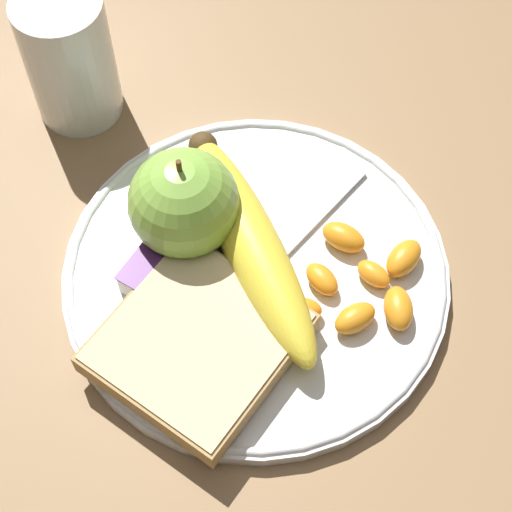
{
  "coord_description": "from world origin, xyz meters",
  "views": [
    {
      "loc": [
        0.25,
        0.15,
        0.53
      ],
      "look_at": [
        0.0,
        0.0,
        0.03
      ],
      "focal_mm": 60.0,
      "sensor_mm": 36.0,
      "label": 1
    }
  ],
  "objects_px": {
    "fork": "(263,270)",
    "apple": "(185,201)",
    "plate": "(256,273)",
    "banana": "(250,242)",
    "juice_glass": "(70,61)",
    "bread_slice": "(198,343)",
    "jam_packet": "(155,274)"
  },
  "relations": [
    {
      "from": "fork",
      "to": "apple",
      "type": "bearing_deg",
      "value": -81.49
    },
    {
      "from": "plate",
      "to": "apple",
      "type": "height_order",
      "value": "apple"
    },
    {
      "from": "banana",
      "to": "juice_glass",
      "type": "bearing_deg",
      "value": -105.42
    },
    {
      "from": "juice_glass",
      "to": "banana",
      "type": "height_order",
      "value": "juice_glass"
    },
    {
      "from": "bread_slice",
      "to": "plate",
      "type": "bearing_deg",
      "value": 179.82
    },
    {
      "from": "apple",
      "to": "jam_packet",
      "type": "height_order",
      "value": "apple"
    },
    {
      "from": "plate",
      "to": "apple",
      "type": "xyz_separation_m",
      "value": [
        -0.0,
        -0.06,
        0.04
      ]
    },
    {
      "from": "banana",
      "to": "fork",
      "type": "xyz_separation_m",
      "value": [
        0.01,
        0.01,
        -0.02
      ]
    },
    {
      "from": "banana",
      "to": "jam_packet",
      "type": "distance_m",
      "value": 0.07
    },
    {
      "from": "apple",
      "to": "fork",
      "type": "height_order",
      "value": "apple"
    },
    {
      "from": "fork",
      "to": "jam_packet",
      "type": "height_order",
      "value": "jam_packet"
    },
    {
      "from": "plate",
      "to": "juice_glass",
      "type": "bearing_deg",
      "value": -106.63
    },
    {
      "from": "apple",
      "to": "banana",
      "type": "distance_m",
      "value": 0.05
    },
    {
      "from": "plate",
      "to": "fork",
      "type": "relative_size",
      "value": 1.42
    },
    {
      "from": "jam_packet",
      "to": "juice_glass",
      "type": "bearing_deg",
      "value": -125.04
    },
    {
      "from": "apple",
      "to": "banana",
      "type": "height_order",
      "value": "apple"
    },
    {
      "from": "plate",
      "to": "fork",
      "type": "distance_m",
      "value": 0.01
    },
    {
      "from": "juice_glass",
      "to": "apple",
      "type": "bearing_deg",
      "value": 68.02
    },
    {
      "from": "apple",
      "to": "bread_slice",
      "type": "relative_size",
      "value": 0.69
    },
    {
      "from": "juice_glass",
      "to": "plate",
      "type": "bearing_deg",
      "value": 73.37
    },
    {
      "from": "banana",
      "to": "jam_packet",
      "type": "bearing_deg",
      "value": -40.71
    },
    {
      "from": "plate",
      "to": "banana",
      "type": "relative_size",
      "value": 1.47
    },
    {
      "from": "plate",
      "to": "juice_glass",
      "type": "height_order",
      "value": "juice_glass"
    },
    {
      "from": "bread_slice",
      "to": "apple",
      "type": "bearing_deg",
      "value": -141.8
    },
    {
      "from": "juice_glass",
      "to": "fork",
      "type": "distance_m",
      "value": 0.22
    },
    {
      "from": "plate",
      "to": "apple",
      "type": "bearing_deg",
      "value": -91.95
    },
    {
      "from": "juice_glass",
      "to": "jam_packet",
      "type": "distance_m",
      "value": 0.18
    },
    {
      "from": "jam_packet",
      "to": "banana",
      "type": "bearing_deg",
      "value": 139.29
    },
    {
      "from": "plate",
      "to": "juice_glass",
      "type": "distance_m",
      "value": 0.22
    },
    {
      "from": "juice_glass",
      "to": "fork",
      "type": "bearing_deg",
      "value": 74.25
    },
    {
      "from": "plate",
      "to": "juice_glass",
      "type": "relative_size",
      "value": 2.5
    },
    {
      "from": "plate",
      "to": "banana",
      "type": "distance_m",
      "value": 0.03
    }
  ]
}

